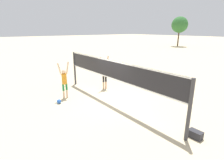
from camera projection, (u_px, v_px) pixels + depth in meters
ground_plane at (112, 102)px, 9.68m from camera, size 200.00×200.00×0.00m
volleyball_net at (112, 73)px, 9.21m from camera, size 8.83×0.14×2.35m
player_spiker at (64, 80)px, 10.01m from camera, size 0.28×0.70×2.12m
player_blocker at (105, 72)px, 11.58m from camera, size 0.28×0.71×2.21m
volleyball at (59, 101)px, 9.50m from camera, size 0.23×0.23×0.23m
gear_bag at (195, 134)px, 6.49m from camera, size 0.49×0.30×0.29m
tree_left_cluster at (180, 25)px, 39.94m from camera, size 3.61×3.61×6.68m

